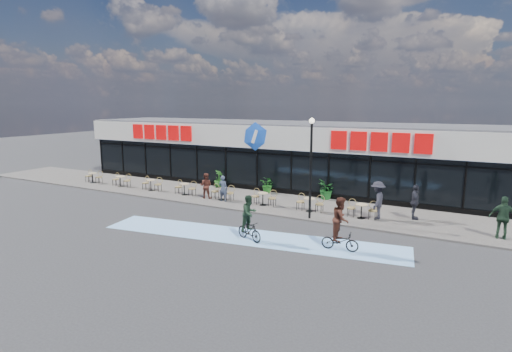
{
  "coord_description": "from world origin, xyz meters",
  "views": [
    {
      "loc": [
        12.4,
        -16.58,
        5.96
      ],
      "look_at": [
        1.75,
        3.5,
        1.8
      ],
      "focal_mm": 28.0,
      "sensor_mm": 36.0,
      "label": 1
    }
  ],
  "objects_px": {
    "cyclist_b": "(340,227)",
    "patron_right": "(206,186)",
    "patron_left": "(223,188)",
    "pedestrian_c": "(503,218)",
    "potted_plant_left": "(219,179)",
    "potted_plant_right": "(327,189)",
    "potted_plant_mid": "(268,185)",
    "pedestrian_b": "(415,202)",
    "bistro_set_0": "(94,177)",
    "pedestrian_a": "(378,200)",
    "cyclist_a": "(249,221)",
    "lamp_post": "(311,160)"
  },
  "relations": [
    {
      "from": "potted_plant_mid",
      "to": "potted_plant_right",
      "type": "height_order",
      "value": "potted_plant_right"
    },
    {
      "from": "potted_plant_mid",
      "to": "patron_right",
      "type": "distance_m",
      "value": 4.2
    },
    {
      "from": "potted_plant_mid",
      "to": "cyclist_b",
      "type": "distance_m",
      "value": 10.59
    },
    {
      "from": "bistro_set_0",
      "to": "patron_left",
      "type": "relative_size",
      "value": 0.97
    },
    {
      "from": "bistro_set_0",
      "to": "lamp_post",
      "type": "bearing_deg",
      "value": -4.35
    },
    {
      "from": "pedestrian_a",
      "to": "pedestrian_b",
      "type": "height_order",
      "value": "pedestrian_a"
    },
    {
      "from": "potted_plant_right",
      "to": "patron_right",
      "type": "distance_m",
      "value": 7.5
    },
    {
      "from": "lamp_post",
      "to": "cyclist_a",
      "type": "xyz_separation_m",
      "value": [
        -1.25,
        -4.18,
        -2.25
      ]
    },
    {
      "from": "potted_plant_left",
      "to": "patron_left",
      "type": "relative_size",
      "value": 0.78
    },
    {
      "from": "potted_plant_left",
      "to": "potted_plant_right",
      "type": "bearing_deg",
      "value": 1.26
    },
    {
      "from": "lamp_post",
      "to": "potted_plant_mid",
      "type": "bearing_deg",
      "value": 136.37
    },
    {
      "from": "pedestrian_a",
      "to": "pedestrian_c",
      "type": "relative_size",
      "value": 1.03
    },
    {
      "from": "bistro_set_0",
      "to": "pedestrian_a",
      "type": "xyz_separation_m",
      "value": [
        20.71,
        0.2,
        0.52
      ]
    },
    {
      "from": "potted_plant_mid",
      "to": "patron_right",
      "type": "height_order",
      "value": "patron_right"
    },
    {
      "from": "patron_left",
      "to": "pedestrian_c",
      "type": "distance_m",
      "value": 14.48
    },
    {
      "from": "bistro_set_0",
      "to": "pedestrian_a",
      "type": "distance_m",
      "value": 20.72
    },
    {
      "from": "pedestrian_a",
      "to": "potted_plant_right",
      "type": "bearing_deg",
      "value": -129.2
    },
    {
      "from": "potted_plant_left",
      "to": "pedestrian_c",
      "type": "xyz_separation_m",
      "value": [
        16.88,
        -3.27,
        0.34
      ]
    },
    {
      "from": "potted_plant_right",
      "to": "pedestrian_c",
      "type": "relative_size",
      "value": 0.67
    },
    {
      "from": "bistro_set_0",
      "to": "cyclist_a",
      "type": "height_order",
      "value": "cyclist_a"
    },
    {
      "from": "bistro_set_0",
      "to": "patron_right",
      "type": "bearing_deg",
      "value": -0.97
    },
    {
      "from": "potted_plant_mid",
      "to": "pedestrian_c",
      "type": "distance_m",
      "value": 13.53
    },
    {
      "from": "pedestrian_a",
      "to": "potted_plant_left",
      "type": "bearing_deg",
      "value": -104.14
    },
    {
      "from": "bistro_set_0",
      "to": "patron_left",
      "type": "height_order",
      "value": "patron_left"
    },
    {
      "from": "cyclist_b",
      "to": "patron_right",
      "type": "bearing_deg",
      "value": 154.82
    },
    {
      "from": "potted_plant_mid",
      "to": "cyclist_b",
      "type": "height_order",
      "value": "cyclist_b"
    },
    {
      "from": "pedestrian_b",
      "to": "cyclist_a",
      "type": "height_order",
      "value": "cyclist_a"
    },
    {
      "from": "patron_left",
      "to": "pedestrian_c",
      "type": "relative_size",
      "value": 0.83
    },
    {
      "from": "lamp_post",
      "to": "pedestrian_a",
      "type": "xyz_separation_m",
      "value": [
        3.09,
        1.54,
        -2.07
      ]
    },
    {
      "from": "pedestrian_b",
      "to": "pedestrian_c",
      "type": "relative_size",
      "value": 0.94
    },
    {
      "from": "bistro_set_0",
      "to": "potted_plant_right",
      "type": "bearing_deg",
      "value": 10.11
    },
    {
      "from": "potted_plant_right",
      "to": "cyclist_b",
      "type": "relative_size",
      "value": 0.57
    },
    {
      "from": "lamp_post",
      "to": "potted_plant_mid",
      "type": "height_order",
      "value": "lamp_post"
    },
    {
      "from": "patron_right",
      "to": "lamp_post",
      "type": "bearing_deg",
      "value": 155.57
    },
    {
      "from": "potted_plant_right",
      "to": "pedestrian_a",
      "type": "height_order",
      "value": "pedestrian_a"
    },
    {
      "from": "bistro_set_0",
      "to": "potted_plant_mid",
      "type": "bearing_deg",
      "value": 12.83
    },
    {
      "from": "potted_plant_right",
      "to": "pedestrian_b",
      "type": "bearing_deg",
      "value": -21.1
    },
    {
      "from": "lamp_post",
      "to": "pedestrian_c",
      "type": "bearing_deg",
      "value": 6.34
    },
    {
      "from": "potted_plant_right",
      "to": "potted_plant_mid",
      "type": "bearing_deg",
      "value": -179.02
    },
    {
      "from": "bistro_set_0",
      "to": "patron_right",
      "type": "xyz_separation_m",
      "value": [
        10.32,
        -0.18,
        0.34
      ]
    },
    {
      "from": "bistro_set_0",
      "to": "cyclist_b",
      "type": "distance_m",
      "value": 20.81
    },
    {
      "from": "patron_left",
      "to": "potted_plant_right",
      "type": "bearing_deg",
      "value": -148.32
    },
    {
      "from": "potted_plant_left",
      "to": "pedestrian_a",
      "type": "relative_size",
      "value": 0.63
    },
    {
      "from": "patron_left",
      "to": "pedestrian_a",
      "type": "distance_m",
      "value": 9.02
    },
    {
      "from": "potted_plant_left",
      "to": "pedestrian_b",
      "type": "bearing_deg",
      "value": -8.15
    },
    {
      "from": "pedestrian_b",
      "to": "cyclist_b",
      "type": "bearing_deg",
      "value": 150.29
    },
    {
      "from": "pedestrian_b",
      "to": "pedestrian_c",
      "type": "xyz_separation_m",
      "value": [
        3.77,
        -1.39,
        0.05
      ]
    },
    {
      "from": "pedestrian_c",
      "to": "cyclist_a",
      "type": "bearing_deg",
      "value": 28.4
    },
    {
      "from": "lamp_post",
      "to": "bistro_set_0",
      "type": "distance_m",
      "value": 17.86
    },
    {
      "from": "potted_plant_left",
      "to": "potted_plant_mid",
      "type": "relative_size",
      "value": 1.13
    }
  ]
}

